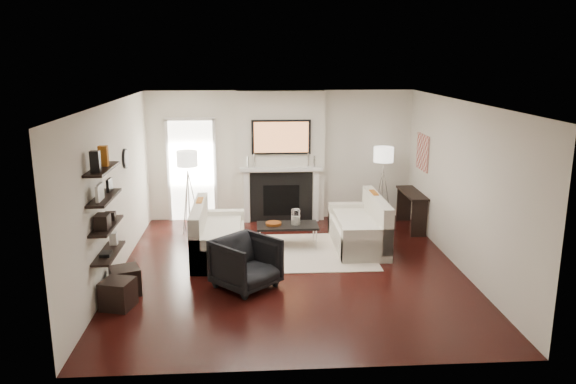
{
  "coord_description": "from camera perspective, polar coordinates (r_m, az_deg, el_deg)",
  "views": [
    {
      "loc": [
        -0.6,
        -8.56,
        3.4
      ],
      "look_at": [
        0.0,
        0.6,
        1.15
      ],
      "focal_mm": 35.0,
      "sensor_mm": 36.0,
      "label": 1
    }
  ],
  "objects": [
    {
      "name": "hallway_panel",
      "position": [
        11.84,
        -9.74,
        2.12
      ],
      "size": [
        0.9,
        0.02,
        2.1
      ],
      "primitive_type": "cube",
      "color": "white",
      "rests_on": "floor"
    },
    {
      "name": "fireplace_surround",
      "position": [
        11.68,
        -0.69,
        -0.51
      ],
      "size": [
        1.3,
        0.02,
        1.04
      ],
      "primitive_type": "cube",
      "color": "black",
      "rests_on": "floor"
    },
    {
      "name": "console_leg_s",
      "position": [
        12.01,
        11.69,
        -1.21
      ],
      "size": [
        0.3,
        0.04,
        0.71
      ],
      "primitive_type": "cube",
      "color": "black",
      "rests_on": "floor"
    },
    {
      "name": "wall_art",
      "position": [
        11.27,
        13.52,
        3.94
      ],
      "size": [
        0.03,
        0.7,
        0.7
      ],
      "primitive_type": "cube",
      "color": "#BA705D",
      "rests_on": "wall_right"
    },
    {
      "name": "coffee_leg_nw",
      "position": [
        9.97,
        -2.86,
        -5.02
      ],
      "size": [
        0.02,
        0.02,
        0.38
      ],
      "primitive_type": "cylinder",
      "color": "silver",
      "rests_on": "floor"
    },
    {
      "name": "console_leg_n",
      "position": [
        10.99,
        13.19,
        -2.69
      ],
      "size": [
        0.3,
        0.04,
        0.71
      ],
      "primitive_type": "cube",
      "color": "black",
      "rests_on": "floor"
    },
    {
      "name": "coffee_leg_se",
      "position": [
        10.45,
        2.6,
        -4.13
      ],
      "size": [
        0.02,
        0.02,
        0.38
      ],
      "primitive_type": "cylinder",
      "color": "silver",
      "rests_on": "floor"
    },
    {
      "name": "decor_box_tall",
      "position": [
        8.54,
        -17.29,
        -4.54
      ],
      "size": [
        0.1,
        0.1,
        0.18
      ],
      "primitive_type": "cube",
      "color": "white",
      "rests_on": "shelf_bottom"
    },
    {
      "name": "decor_wine_rack",
      "position": [
        7.95,
        -18.34,
        -2.88
      ],
      "size": [
        0.18,
        0.25,
        0.2
      ],
      "primitive_type": "cube",
      "color": "black",
      "rests_on": "shelf_lower"
    },
    {
      "name": "chimney_breast",
      "position": [
        11.63,
        -0.73,
        3.62
      ],
      "size": [
        1.8,
        0.25,
        2.7
      ],
      "primitive_type": "cube",
      "color": "silver",
      "rests_on": "floor"
    },
    {
      "name": "armchair",
      "position": [
        8.43,
        -4.28,
        -6.98
      ],
      "size": [
        1.12,
        1.11,
        0.84
      ],
      "primitive_type": "imported",
      "rotation": [
        0.0,
        0.0,
        0.77
      ],
      "color": "black",
      "rests_on": "floor"
    },
    {
      "name": "loveseat_right_back",
      "position": [
        10.27,
        9.0,
        -2.65
      ],
      "size": [
        0.18,
        1.8,
        0.8
      ],
      "primitive_type": "cube",
      "color": "beige",
      "rests_on": "floor"
    },
    {
      "name": "lamp_left_leg_b",
      "position": [
        11.3,
        -10.26,
        -0.8
      ],
      "size": [
        0.14,
        0.22,
        1.23
      ],
      "primitive_type": "cylinder",
      "rotation": [
        0.18,
        0.0,
        0.52
      ],
      "color": "silver",
      "rests_on": "floor"
    },
    {
      "name": "lamp_right_leg_a",
      "position": [
        11.67,
        10.05,
        -0.33
      ],
      "size": [
        0.25,
        0.02,
        1.23
      ],
      "primitive_type": "cylinder",
      "rotation": [
        0.18,
        0.0,
        4.71
      ],
      "color": "silver",
      "rests_on": "floor"
    },
    {
      "name": "mantel_pilaster_l",
      "position": [
        11.63,
        -4.22,
        -0.46
      ],
      "size": [
        0.12,
        0.08,
        1.1
      ],
      "primitive_type": "cube",
      "color": "white",
      "rests_on": "floor"
    },
    {
      "name": "loveseat_left_back",
      "position": [
        9.73,
        -9.03,
        -3.59
      ],
      "size": [
        0.18,
        1.8,
        0.8
      ],
      "primitive_type": "cube",
      "color": "beige",
      "rests_on": "floor"
    },
    {
      "name": "decor_frame_a",
      "position": [
        7.83,
        -18.59,
        -0.04
      ],
      "size": [
        0.04,
        0.3,
        0.22
      ],
      "primitive_type": "cube",
      "color": "white",
      "rests_on": "shelf_upper"
    },
    {
      "name": "pillow_right_charcoal",
      "position": [
        9.94,
        9.41,
        -2.07
      ],
      "size": [
        0.1,
        0.4,
        0.4
      ],
      "primitive_type": "cube",
      "color": "black",
      "rests_on": "loveseat_right_cushion"
    },
    {
      "name": "coffee_table",
      "position": [
        10.14,
        -0.06,
        -3.44
      ],
      "size": [
        1.1,
        0.55,
        0.04
      ],
      "primitive_type": "cube",
      "color": "black",
      "rests_on": "floor"
    },
    {
      "name": "ottoman_near",
      "position": [
        8.6,
        -16.21,
        -8.65
      ],
      "size": [
        0.52,
        0.52,
        0.4
      ],
      "primitive_type": "cube",
      "rotation": [
        0.0,
        0.0,
        0.38
      ],
      "color": "black",
      "rests_on": "floor"
    },
    {
      "name": "pillow_left_charcoal",
      "position": [
        9.38,
        -9.23,
        -3.01
      ],
      "size": [
        0.1,
        0.4,
        0.4
      ],
      "primitive_type": "cube",
      "color": "black",
      "rests_on": "loveseat_left_cushion"
    },
    {
      "name": "pillow_right_orange",
      "position": [
        10.5,
        8.68,
        -1.13
      ],
      "size": [
        0.1,
        0.42,
        0.42
      ],
      "primitive_type": "cube",
      "color": "#A45714",
      "rests_on": "loveseat_right_cushion"
    },
    {
      "name": "lamp_left_leg_a",
      "position": [
        11.19,
        -9.47,
        -0.91
      ],
      "size": [
        0.25,
        0.02,
        1.23
      ],
      "primitive_type": "cylinder",
      "rotation": [
        0.18,
        0.0,
        4.71
      ],
      "color": "silver",
      "rests_on": "floor"
    },
    {
      "name": "mantel_shelf",
      "position": [
        11.49,
        -0.68,
        2.33
      ],
      "size": [
        1.7,
        0.18,
        0.07
      ],
      "primitive_type": "cube",
      "color": "white",
      "rests_on": "chimney_breast"
    },
    {
      "name": "decor_frame_b",
      "position": [
        8.33,
        -17.69,
        0.69
      ],
      "size": [
        0.04,
        0.22,
        0.18
      ],
      "primitive_type": "cube",
      "color": "black",
      "rests_on": "shelf_upper"
    },
    {
      "name": "ottoman_far",
      "position": [
        8.18,
        -16.9,
        -9.88
      ],
      "size": [
        0.49,
        0.49,
        0.4
      ],
      "primitive_type": "cube",
      "rotation": [
        0.0,
        0.0,
        -0.27
      ],
      "color": "black",
      "rests_on": "floor"
    },
    {
      "name": "shelf_upper",
      "position": [
        8.05,
        -18.16,
        -0.57
      ],
      "size": [
        0.25,
        1.0,
        0.04
      ],
      "primitive_type": "cube",
      "color": "black",
      "rests_on": "wall_left"
    },
    {
      "name": "shelf_bottom",
      "position": [
        8.28,
        -17.75,
        -5.94
      ],
      "size": [
        0.25,
        1.0,
        0.03
      ],
      "primitive_type": "cube",
      "color": "black",
      "rests_on": "wall_left"
    },
    {
      "name": "loveseat_right_base",
      "position": [
        10.3,
        7.11,
        -4.39
      ],
      "size": [
        0.85,
        1.8,
        0.42
      ],
      "primitive_type": "cube",
      "color": "beige",
      "rests_on": "floor"
    },
    {
      "name": "candlestick_r_short",
      "position": [
        11.53,
        2.7,
        3.13
      ],
      "size": [
        0.04,
        0.04,
        0.24
      ],
      "primitive_type": "cylinder",
      "color": "silver",
      "rests_on": "mantel_shelf"
    },
    {
      "name": "pillow_left_orange",
      "position": [
        9.95,
        -8.92,
        -1.96
      ],
      "size": [
        0.1,
        0.42,
        0.42
      ],
      "primitive_type": "cube",
      "color": "#A45714",
      "rests_on": "loveseat_left_cushion"
    },
    {
      "name": "clock_face",
      "position": [
        9.84,
        -16.07,
        3.28
      ],
      "size": [
        0.01,
        0.29,
        0.29
      ],
      "primitive_type": "cylinder",
      "rotation": [
        0.0,
        1.57,
        0.0
      ],
      "color": "white",
      "rests_on": "clock_rim"
    },
    {
      "name": "loveseat_left_cushion",
      "position": [
        9.71,
        -6.75,
        -3.88
      ],
      "size": [
        0.63,
        1.44,
        0.1
      ],
      "primitive_type": "cube",
      "color": "beige",
      "rests_on": "loveseat_left_base"
    },
    {
      "name": "shelf_top",
      "position": [
        7.97,
        -18.38,
        2.22
      ],
      "size": [
        0.25,
        1.0,
        0.04
      ],
      "primitive_type": "cube",
      "color": "black",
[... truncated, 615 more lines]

